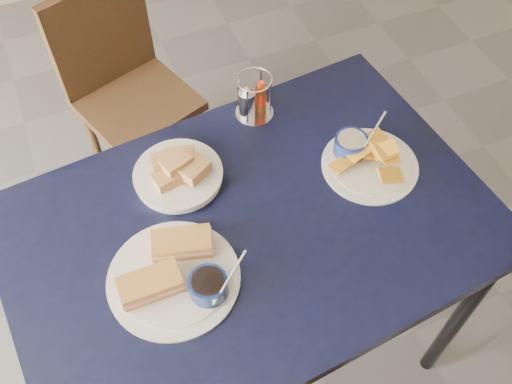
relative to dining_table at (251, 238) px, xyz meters
name	(u,v)px	position (x,y,z in m)	size (l,w,h in m)	color
dining_table	(251,238)	(0.00, 0.00, 0.00)	(1.27, 0.91, 0.75)	black
chair_far	(129,76)	(-0.11, 0.95, -0.21)	(0.49, 0.49, 0.82)	black
sandwich_plate	(177,273)	(-0.22, -0.07, 0.09)	(0.32, 0.31, 0.12)	white
plantain_plate	(364,156)	(0.35, 0.07, 0.09)	(0.26, 0.26, 0.12)	white
bread_basket	(178,172)	(-0.12, 0.21, 0.09)	(0.23, 0.23, 0.08)	white
condiment_caddy	(253,100)	(0.15, 0.35, 0.12)	(0.11, 0.11, 0.14)	silver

